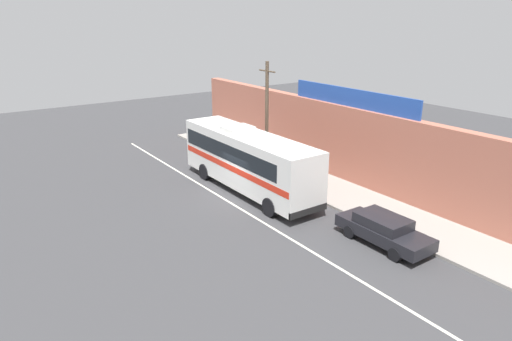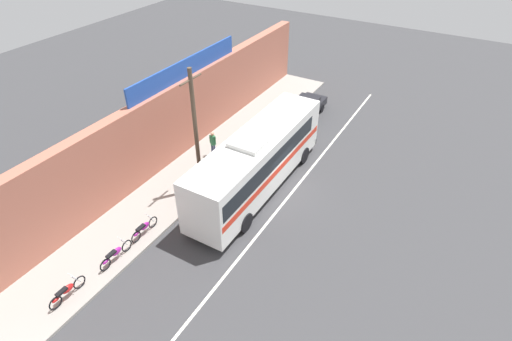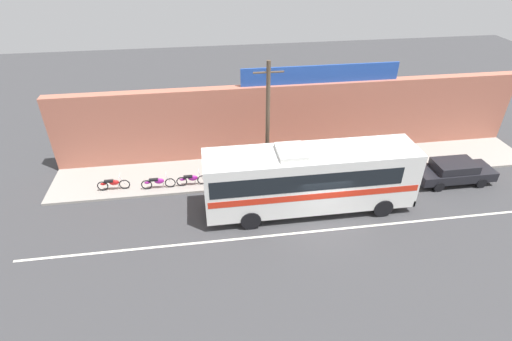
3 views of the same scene
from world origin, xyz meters
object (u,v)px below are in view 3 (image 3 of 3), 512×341
intercity_bus (309,177)px  pedestrian_near_shop (313,152)px  utility_pole (268,124)px  parked_car (454,171)px  motorcycle_purple (191,179)px  motorcycle_green (113,184)px  motorcycle_orange (158,182)px

intercity_bus → pedestrian_near_shop: intercity_bus is taller
pedestrian_near_shop → utility_pole: bearing=-156.7°
utility_pole → parked_car: bearing=-7.3°
intercity_bus → pedestrian_near_shop: size_ratio=6.44×
motorcycle_purple → motorcycle_green: bearing=177.6°
utility_pole → motorcycle_orange: size_ratio=3.71×
parked_car → motorcycle_purple: parked_car is taller
motorcycle_purple → pedestrian_near_shop: size_ratio=1.07×
motorcycle_green → pedestrian_near_shop: pedestrian_near_shop is taller
intercity_bus → motorcycle_green: (-10.64, 3.14, -1.50)m
utility_pole → motorcycle_purple: (-4.42, 0.25, -3.35)m
pedestrian_near_shop → parked_car: bearing=-19.3°
intercity_bus → motorcycle_orange: 8.74m
parked_car → motorcycle_orange: (-17.40, 1.62, -0.17)m
motorcycle_orange → pedestrian_near_shop: size_ratio=1.15×
intercity_bus → utility_pole: 3.71m
parked_car → pedestrian_near_shop: bearing=160.7°
intercity_bus → parked_car: intercity_bus is taller
utility_pole → motorcycle_green: 9.52m
parked_car → motorcycle_green: 20.03m
utility_pole → pedestrian_near_shop: bearing=23.3°
motorcycle_orange → motorcycle_purple: 1.94m
parked_car → utility_pole: (-11.04, 1.41, 3.17)m
intercity_bus → parked_car: 9.48m
parked_car → intercity_bus: bearing=-172.1°
motorcycle_orange → motorcycle_purple: size_ratio=1.07×
pedestrian_near_shop → intercity_bus: bearing=-109.1°
motorcycle_purple → motorcycle_green: same height
intercity_bus → motorcycle_orange: (-8.10, 2.91, -1.50)m
utility_pole → pedestrian_near_shop: (3.15, 1.35, -2.77)m
motorcycle_green → pedestrian_near_shop: bearing=4.4°
intercity_bus → motorcycle_green: intercity_bus is taller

